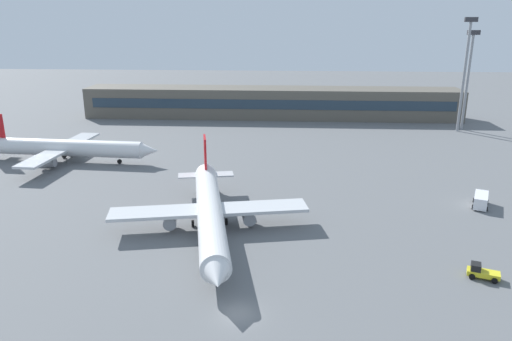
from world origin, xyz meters
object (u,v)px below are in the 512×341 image
baggage_tug_yellow (481,272)px  floodlight_tower_west (468,74)px  airplane_near (210,212)px  airplane_mid (66,148)px  service_van_white (481,200)px  floodlight_tower_east (465,68)px

baggage_tug_yellow → floodlight_tower_west: size_ratio=0.15×
airplane_near → airplane_mid: (-35.76, 33.15, -0.05)m
floodlight_tower_west → service_van_white: bearing=-105.7°
baggage_tug_yellow → floodlight_tower_west: floodlight_tower_west is taller
airplane_near → floodlight_tower_west: (58.77, 70.24, 12.07)m
floodlight_tower_east → service_van_white: bearing=-104.6°
airplane_mid → floodlight_tower_west: bearing=21.4°
service_van_white → floodlight_tower_west: floodlight_tower_west is taller
airplane_near → service_van_white: airplane_near is taller
airplane_mid → baggage_tug_yellow: (69.72, -44.08, -2.25)m
floodlight_tower_east → floodlight_tower_west: bearing=49.3°
baggage_tug_yellow → service_van_white: service_van_white is taller
airplane_near → airplane_mid: 48.76m
baggage_tug_yellow → floodlight_tower_east: (23.03, 79.09, 16.03)m
floodlight_tower_west → airplane_mid: bearing=-158.6°
airplane_mid → baggage_tug_yellow: airplane_mid is taller
service_van_white → floodlight_tower_east: (14.52, 55.85, 15.72)m
airplane_near → baggage_tug_yellow: bearing=-17.8°
baggage_tug_yellow → floodlight_tower_east: floodlight_tower_east is taller
baggage_tug_yellow → service_van_white: 24.75m
airplane_mid → baggage_tug_yellow: size_ratio=10.40×
floodlight_tower_west → airplane_near: bearing=-129.9°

